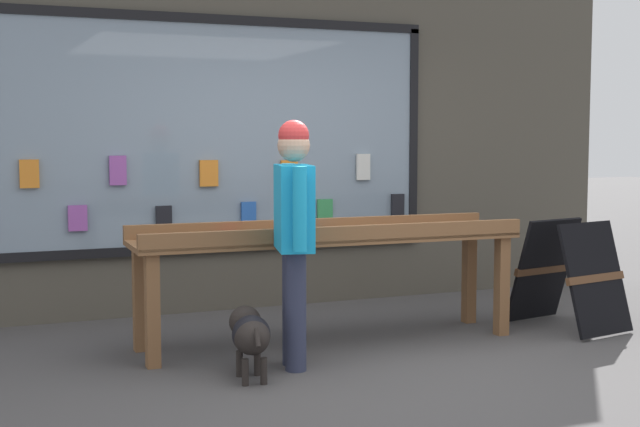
{
  "coord_description": "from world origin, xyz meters",
  "views": [
    {
      "loc": [
        -2.57,
        -5.22,
        1.57
      ],
      "look_at": [
        -0.15,
        0.61,
        0.99
      ],
      "focal_mm": 50.0,
      "sensor_mm": 36.0,
      "label": 1
    }
  ],
  "objects_px": {
    "display_table_main": "(328,245)",
    "person_browsing": "(294,225)",
    "small_dog": "(250,333)",
    "sandwich_board_sign": "(568,274)"
  },
  "relations": [
    {
      "from": "small_dog",
      "to": "person_browsing",
      "type": "bearing_deg",
      "value": -60.38
    },
    {
      "from": "sandwich_board_sign",
      "to": "small_dog",
      "type": "bearing_deg",
      "value": 177.76
    },
    {
      "from": "display_table_main",
      "to": "sandwich_board_sign",
      "type": "height_order",
      "value": "display_table_main"
    },
    {
      "from": "display_table_main",
      "to": "small_dog",
      "type": "xyz_separation_m",
      "value": [
        -0.84,
        -0.71,
        -0.44
      ]
    },
    {
      "from": "small_dog",
      "to": "sandwich_board_sign",
      "type": "distance_m",
      "value": 2.85
    },
    {
      "from": "display_table_main",
      "to": "person_browsing",
      "type": "xyz_separation_m",
      "value": [
        -0.49,
        -0.57,
        0.23
      ]
    },
    {
      "from": "display_table_main",
      "to": "sandwich_board_sign",
      "type": "relative_size",
      "value": 3.2
    },
    {
      "from": "display_table_main",
      "to": "small_dog",
      "type": "distance_m",
      "value": 1.19
    },
    {
      "from": "display_table_main",
      "to": "person_browsing",
      "type": "distance_m",
      "value": 0.78
    },
    {
      "from": "display_table_main",
      "to": "small_dog",
      "type": "height_order",
      "value": "display_table_main"
    }
  ]
}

